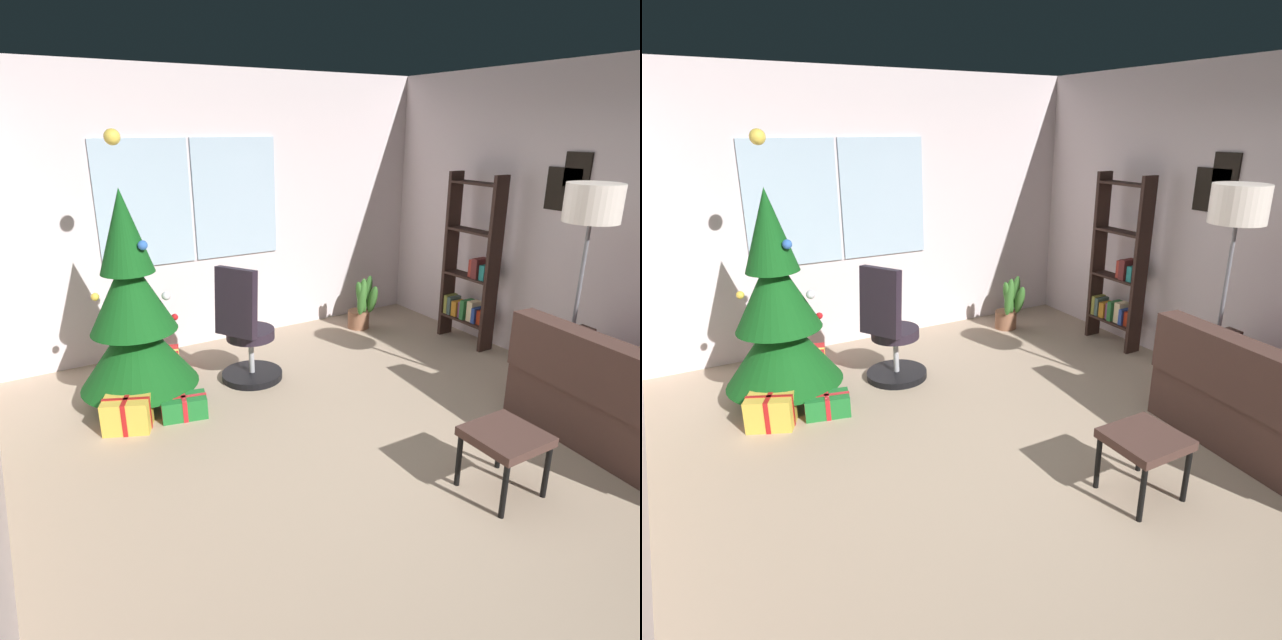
# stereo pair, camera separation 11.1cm
# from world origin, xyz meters

# --- Properties ---
(ground_plane) EXTENTS (4.67, 6.11, 0.10)m
(ground_plane) POSITION_xyz_m (0.00, 0.00, -0.05)
(ground_plane) COLOR tan
(wall_back_with_windows) EXTENTS (4.67, 0.12, 2.77)m
(wall_back_with_windows) POSITION_xyz_m (-0.02, 3.10, 1.39)
(wall_back_with_windows) COLOR silver
(wall_back_with_windows) RESTS_ON ground_plane
(footstool) EXTENTS (0.44, 0.43, 0.43)m
(footstool) POSITION_xyz_m (0.41, -0.41, 0.37)
(footstool) COLOR #4A312A
(footstool) RESTS_ON ground_plane
(holiday_tree) EXTENTS (0.96, 0.96, 2.21)m
(holiday_tree) POSITION_xyz_m (-1.25, 2.03, 0.75)
(holiday_tree) COLOR #4C331E
(holiday_tree) RESTS_ON ground_plane
(gift_box_red) EXTENTS (0.35, 0.39, 0.22)m
(gift_box_red) POSITION_xyz_m (-0.91, 2.51, 0.11)
(gift_box_red) COLOR red
(gift_box_red) RESTS_ON ground_plane
(gift_box_green) EXTENTS (0.39, 0.29, 0.18)m
(gift_box_green) POSITION_xyz_m (-1.03, 1.58, 0.09)
(gift_box_green) COLOR #1E722D
(gift_box_green) RESTS_ON ground_plane
(gift_box_gold) EXTENTS (0.42, 0.36, 0.27)m
(gift_box_gold) POSITION_xyz_m (-1.46, 1.61, 0.13)
(gift_box_gold) COLOR gold
(gift_box_gold) RESTS_ON ground_plane
(office_chair) EXTENTS (0.60, 0.58, 1.09)m
(office_chair) POSITION_xyz_m (-0.31, 1.93, 0.42)
(office_chair) COLOR black
(office_chair) RESTS_ON ground_plane
(bookshelf) EXTENTS (0.18, 0.64, 1.79)m
(bookshelf) POSITION_xyz_m (2.12, 1.61, 0.78)
(bookshelf) COLOR #301F19
(bookshelf) RESTS_ON ground_plane
(floor_lamp) EXTENTS (0.40, 0.40, 1.84)m
(floor_lamp) POSITION_xyz_m (1.66, 0.06, 1.60)
(floor_lamp) COLOR slate
(floor_lamp) RESTS_ON ground_plane
(potted_plant) EXTENTS (0.37, 0.39, 0.63)m
(potted_plant) POSITION_xyz_m (1.40, 2.53, 0.26)
(potted_plant) COLOR #945F44
(potted_plant) RESTS_ON ground_plane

